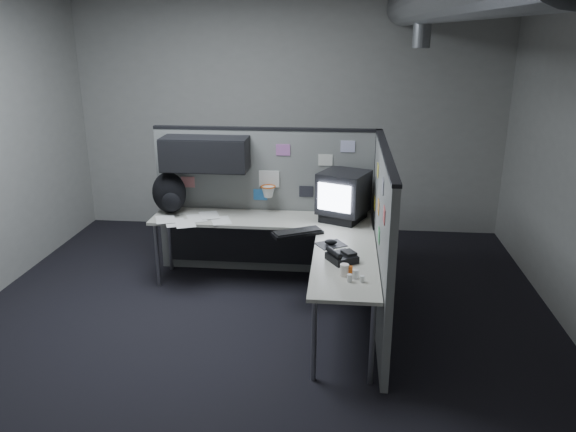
# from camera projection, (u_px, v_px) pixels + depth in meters

# --- Properties ---
(room) EXTENTS (5.62, 5.62, 3.22)m
(room) POSITION_uv_depth(u_px,v_px,m) (322.00, 97.00, 4.47)
(room) COLOR black
(room) RESTS_ON ground
(partition_back) EXTENTS (2.44, 0.42, 1.63)m
(partition_back) POSITION_uv_depth(u_px,v_px,m) (250.00, 187.00, 6.06)
(partition_back) COLOR slate
(partition_back) RESTS_ON ground
(partition_right) EXTENTS (0.07, 2.23, 1.63)m
(partition_right) POSITION_uv_depth(u_px,v_px,m) (381.00, 240.00, 5.02)
(partition_right) COLOR slate
(partition_right) RESTS_ON ground
(desk) EXTENTS (2.31, 2.11, 0.73)m
(desk) POSITION_uv_depth(u_px,v_px,m) (282.00, 238.00, 5.64)
(desk) COLOR #B6B4A4
(desk) RESTS_ON ground
(monitor) EXTENTS (0.58, 0.59, 0.51)m
(monitor) POSITION_uv_depth(u_px,v_px,m) (344.00, 195.00, 5.75)
(monitor) COLOR black
(monitor) RESTS_ON desk
(keyboard) EXTENTS (0.51, 0.38, 0.04)m
(keyboard) POSITION_uv_depth(u_px,v_px,m) (297.00, 233.00, 5.40)
(keyboard) COLOR black
(keyboard) RESTS_ON desk
(mouse) EXTENTS (0.31, 0.30, 0.05)m
(mouse) POSITION_uv_depth(u_px,v_px,m) (331.00, 243.00, 5.14)
(mouse) COLOR black
(mouse) RESTS_ON desk
(phone) EXTENTS (0.30, 0.30, 0.11)m
(phone) POSITION_uv_depth(u_px,v_px,m) (341.00, 257.00, 4.77)
(phone) COLOR black
(phone) RESTS_ON desk
(bottles) EXTENTS (0.15, 0.16, 0.08)m
(bottles) POSITION_uv_depth(u_px,v_px,m) (353.00, 275.00, 4.43)
(bottles) COLOR silver
(bottles) RESTS_ON desk
(cup) EXTENTS (0.09, 0.09, 0.10)m
(cup) POSITION_uv_depth(u_px,v_px,m) (344.00, 270.00, 4.48)
(cup) COLOR silver
(cup) RESTS_ON desk
(papers) EXTENTS (0.85, 0.62, 0.02)m
(papers) POSITION_uv_depth(u_px,v_px,m) (192.00, 220.00, 5.80)
(papers) COLOR white
(papers) RESTS_ON desk
(backpack) EXTENTS (0.38, 0.34, 0.45)m
(backpack) POSITION_uv_depth(u_px,v_px,m) (169.00, 194.00, 5.98)
(backpack) COLOR black
(backpack) RESTS_ON desk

